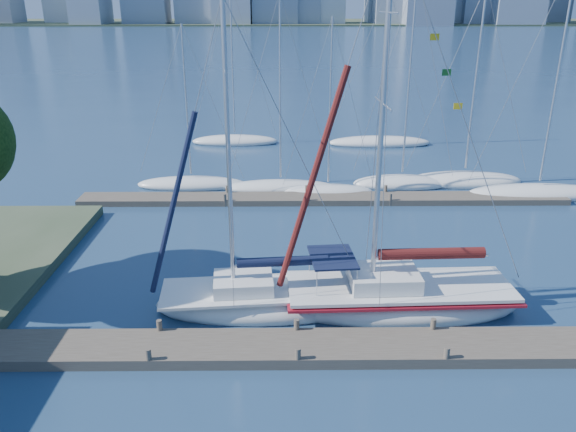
{
  "coord_description": "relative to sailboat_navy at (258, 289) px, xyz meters",
  "views": [
    {
      "loc": [
        -0.48,
        -16.75,
        11.63
      ],
      "look_at": [
        -0.29,
        4.0,
        3.65
      ],
      "focal_mm": 35.0,
      "sensor_mm": 36.0,
      "label": 1
    }
  ],
  "objects": [
    {
      "name": "far_shore",
      "position": [
        1.49,
        317.04,
        -0.96
      ],
      "size": [
        800.0,
        100.0,
        1.5
      ],
      "primitive_type": "cube",
      "color": "#38472D",
      "rests_on": "ground"
    },
    {
      "name": "bg_boat_0",
      "position": [
        -5.09,
        16.01,
        -0.74
      ],
      "size": [
        7.51,
        3.57,
        10.7
      ],
      "rotation": [
        0.0,
        0.0,
        -0.22
      ],
      "color": "silver",
      "rests_on": "ground"
    },
    {
      "name": "sailboat_navy",
      "position": [
        0.0,
        0.0,
        0.0
      ],
      "size": [
        8.41,
        3.39,
        12.4
      ],
      "rotation": [
        0.0,
        0.0,
        0.09
      ],
      "color": "silver",
      "rests_on": "ground"
    },
    {
      "name": "near_dock",
      "position": [
        1.49,
        -2.96,
        -0.76
      ],
      "size": [
        26.0,
        2.0,
        0.4
      ],
      "primitive_type": "cube",
      "color": "#4A4136",
      "rests_on": "ground"
    },
    {
      "name": "bg_boat_2",
      "position": [
        3.88,
        14.4,
        -0.74
      ],
      "size": [
        5.94,
        2.51,
        11.12
      ],
      "rotation": [
        0.0,
        0.0,
        0.11
      ],
      "color": "silver",
      "rests_on": "ground"
    },
    {
      "name": "bg_boat_1",
      "position": [
        0.85,
        15.25,
        -0.72
      ],
      "size": [
        7.52,
        4.71,
        12.45
      ],
      "rotation": [
        0.0,
        0.0,
        0.4
      ],
      "color": "silver",
      "rests_on": "ground"
    },
    {
      "name": "bg_boat_4",
      "position": [
        13.27,
        16.48,
        -0.68
      ],
      "size": [
        8.1,
        3.71,
        12.99
      ],
      "rotation": [
        0.0,
        0.0,
        -0.16
      ],
      "color": "silver",
      "rests_on": "ground"
    },
    {
      "name": "bg_boat_7",
      "position": [
        9.32,
        27.55,
        -0.7
      ],
      "size": [
        8.84,
        2.77,
        13.12
      ],
      "rotation": [
        0.0,
        0.0,
        0.05
      ],
      "color": "silver",
      "rests_on": "ground"
    },
    {
      "name": "ground",
      "position": [
        1.49,
        -2.96,
        -0.96
      ],
      "size": [
        700.0,
        700.0,
        0.0
      ],
      "primitive_type": "plane",
      "color": "navy",
      "rests_on": "ground"
    },
    {
      "name": "sailboat_maroon",
      "position": [
        5.6,
        -0.01,
        0.11
      ],
      "size": [
        9.65,
        3.49,
        14.8
      ],
      "rotation": [
        0.0,
        0.0,
        0.04
      ],
      "color": "silver",
      "rests_on": "ground"
    },
    {
      "name": "bg_boat_5",
      "position": [
        17.16,
        13.8,
        -0.68
      ],
      "size": [
        9.01,
        2.47,
        14.67
      ],
      "rotation": [
        0.0,
        0.0,
        -0.01
      ],
      "color": "silver",
      "rests_on": "ground"
    },
    {
      "name": "far_dock",
      "position": [
        3.49,
        13.04,
        -0.78
      ],
      "size": [
        30.0,
        1.8,
        0.36
      ],
      "primitive_type": "cube",
      "color": "#4A4136",
      "rests_on": "ground"
    },
    {
      "name": "bg_boat_6",
      "position": [
        -3.16,
        28.19,
        -0.69
      ],
      "size": [
        7.77,
        4.07,
        13.61
      ],
      "rotation": [
        0.0,
        0.0,
        -0.26
      ],
      "color": "silver",
      "rests_on": "ground"
    },
    {
      "name": "bg_boat_3",
      "position": [
        8.95,
        16.06,
        -0.68
      ],
      "size": [
        6.79,
        3.38,
        13.82
      ],
      "rotation": [
        0.0,
        0.0,
        -0.19
      ],
      "color": "silver",
      "rests_on": "ground"
    }
  ]
}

